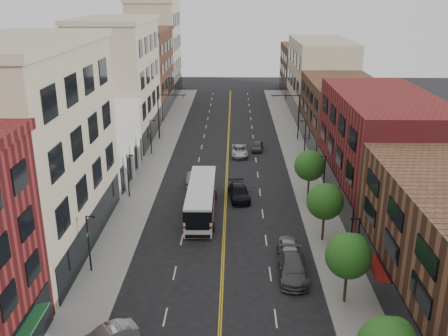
# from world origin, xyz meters

# --- Properties ---
(ground) EXTENTS (220.00, 220.00, 0.00)m
(ground) POSITION_xyz_m (0.00, 0.00, 0.00)
(ground) COLOR black
(ground) RESTS_ON ground
(sidewalk_left) EXTENTS (4.00, 110.00, 0.15)m
(sidewalk_left) POSITION_xyz_m (-10.00, 35.00, 0.07)
(sidewalk_left) COLOR gray
(sidewalk_left) RESTS_ON ground
(sidewalk_right) EXTENTS (4.00, 110.00, 0.15)m
(sidewalk_right) POSITION_xyz_m (10.00, 35.00, 0.07)
(sidewalk_right) COLOR gray
(sidewalk_right) RESTS_ON ground
(bldg_l_tanoffice) EXTENTS (10.00, 22.00, 18.00)m
(bldg_l_tanoffice) POSITION_xyz_m (-17.00, 13.00, 9.00)
(bldg_l_tanoffice) COLOR tan
(bldg_l_tanoffice) RESTS_ON ground
(bldg_l_white) EXTENTS (10.00, 14.00, 8.00)m
(bldg_l_white) POSITION_xyz_m (-17.00, 31.00, 4.00)
(bldg_l_white) COLOR silver
(bldg_l_white) RESTS_ON ground
(bldg_l_far_a) EXTENTS (10.00, 20.00, 18.00)m
(bldg_l_far_a) POSITION_xyz_m (-17.00, 48.00, 9.00)
(bldg_l_far_a) COLOR tan
(bldg_l_far_a) RESTS_ON ground
(bldg_l_far_b) EXTENTS (10.00, 20.00, 15.00)m
(bldg_l_far_b) POSITION_xyz_m (-17.00, 68.00, 7.50)
(bldg_l_far_b) COLOR brown
(bldg_l_far_b) RESTS_ON ground
(bldg_l_far_c) EXTENTS (10.00, 16.00, 20.00)m
(bldg_l_far_c) POSITION_xyz_m (-17.00, 86.00, 10.00)
(bldg_l_far_c) COLOR tan
(bldg_l_far_c) RESTS_ON ground
(bldg_r_mid) EXTENTS (10.00, 22.00, 12.00)m
(bldg_r_mid) POSITION_xyz_m (17.00, 24.00, 6.00)
(bldg_r_mid) COLOR maroon
(bldg_r_mid) RESTS_ON ground
(bldg_r_far_a) EXTENTS (10.00, 20.00, 10.00)m
(bldg_r_far_a) POSITION_xyz_m (17.00, 45.00, 5.00)
(bldg_r_far_a) COLOR brown
(bldg_r_far_a) RESTS_ON ground
(bldg_r_far_b) EXTENTS (10.00, 22.00, 14.00)m
(bldg_r_far_b) POSITION_xyz_m (17.00, 66.00, 7.00)
(bldg_r_far_b) COLOR tan
(bldg_r_far_b) RESTS_ON ground
(bldg_r_far_c) EXTENTS (10.00, 18.00, 11.00)m
(bldg_r_far_c) POSITION_xyz_m (17.00, 86.00, 5.50)
(bldg_r_far_c) COLOR brown
(bldg_r_far_c) RESTS_ON ground
(tree_r_1) EXTENTS (3.40, 3.40, 5.59)m
(tree_r_1) POSITION_xyz_m (9.39, 4.07, 4.13)
(tree_r_1) COLOR black
(tree_r_1) RESTS_ON sidewalk_right
(tree_r_2) EXTENTS (3.40, 3.40, 5.59)m
(tree_r_2) POSITION_xyz_m (9.39, 14.07, 4.13)
(tree_r_2) COLOR black
(tree_r_2) RESTS_ON sidewalk_right
(tree_r_3) EXTENTS (3.40, 3.40, 5.59)m
(tree_r_3) POSITION_xyz_m (9.39, 24.07, 4.13)
(tree_r_3) COLOR black
(tree_r_3) RESTS_ON sidewalk_right
(lamp_l_1) EXTENTS (0.81, 0.55, 5.05)m
(lamp_l_1) POSITION_xyz_m (-10.95, 8.00, 2.97)
(lamp_l_1) COLOR black
(lamp_l_1) RESTS_ON sidewalk_left
(lamp_l_2) EXTENTS (0.81, 0.55, 5.05)m
(lamp_l_2) POSITION_xyz_m (-10.95, 24.00, 2.97)
(lamp_l_2) COLOR black
(lamp_l_2) RESTS_ON sidewalk_left
(lamp_l_3) EXTENTS (0.81, 0.55, 5.05)m
(lamp_l_3) POSITION_xyz_m (-10.95, 40.00, 2.97)
(lamp_l_3) COLOR black
(lamp_l_3) RESTS_ON sidewalk_left
(lamp_r_1) EXTENTS (0.81, 0.55, 5.05)m
(lamp_r_1) POSITION_xyz_m (10.95, 8.00, 2.97)
(lamp_r_1) COLOR black
(lamp_r_1) RESTS_ON sidewalk_right
(lamp_r_2) EXTENTS (0.81, 0.55, 5.05)m
(lamp_r_2) POSITION_xyz_m (10.95, 24.00, 2.97)
(lamp_r_2) COLOR black
(lamp_r_2) RESTS_ON sidewalk_right
(lamp_r_3) EXTENTS (0.81, 0.55, 5.05)m
(lamp_r_3) POSITION_xyz_m (10.95, 40.00, 2.97)
(lamp_r_3) COLOR black
(lamp_r_3) RESTS_ON sidewalk_right
(signal_mast_left) EXTENTS (4.49, 0.18, 7.20)m
(signal_mast_left) POSITION_xyz_m (-10.27, 48.00, 4.65)
(signal_mast_left) COLOR black
(signal_mast_left) RESTS_ON sidewalk_left
(signal_mast_right) EXTENTS (4.49, 0.18, 7.20)m
(signal_mast_right) POSITION_xyz_m (10.27, 48.00, 4.65)
(signal_mast_right) COLOR black
(signal_mast_right) RESTS_ON sidewalk_right
(city_bus) EXTENTS (3.07, 12.45, 3.19)m
(city_bus) POSITION_xyz_m (-2.50, 19.92, 1.86)
(city_bus) COLOR silver
(city_bus) RESTS_ON ground
(car_parked_mid) EXTENTS (2.43, 5.70, 1.64)m
(car_parked_mid) POSITION_xyz_m (5.80, 7.61, 0.82)
(car_parked_mid) COLOR #454549
(car_parked_mid) RESTS_ON ground
(car_parked_far) EXTENTS (2.01, 4.86, 1.64)m
(car_parked_far) POSITION_xyz_m (5.80, 10.24, 0.82)
(car_parked_far) COLOR gray
(car_parked_far) RESTS_ON ground
(car_lane_behind) EXTENTS (1.77, 4.95, 1.62)m
(car_lane_behind) POSITION_xyz_m (-3.87, 28.22, 0.81)
(car_lane_behind) COLOR #56565C
(car_lane_behind) RESTS_ON ground
(car_lane_a) EXTENTS (2.80, 5.49, 1.53)m
(car_lane_a) POSITION_xyz_m (1.50, 24.00, 0.76)
(car_lane_a) COLOR black
(car_lane_a) RESTS_ON ground
(car_lane_b) EXTENTS (2.47, 5.10, 1.40)m
(car_lane_b) POSITION_xyz_m (1.70, 40.00, 0.70)
(car_lane_b) COLOR #B6B9BF
(car_lane_b) RESTS_ON ground
(car_lane_c) EXTENTS (2.02, 3.97, 1.29)m
(car_lane_c) POSITION_xyz_m (4.40, 42.48, 0.65)
(car_lane_c) COLOR #414145
(car_lane_c) RESTS_ON ground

